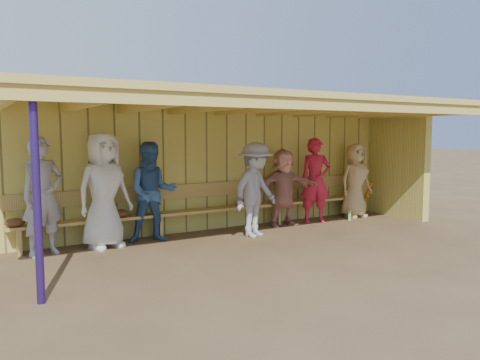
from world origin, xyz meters
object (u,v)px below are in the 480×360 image
(player_f, at_px, (284,187))
(bench, at_px, (220,203))
(player_c, at_px, (152,192))
(player_b, at_px, (104,190))
(player_e, at_px, (255,190))
(player_a, at_px, (43,196))
(player_h, at_px, (355,181))
(player_g, at_px, (316,180))

(player_f, height_order, bench, player_f)
(player_c, relative_size, bench, 0.23)
(player_b, height_order, player_e, player_b)
(player_b, bearing_deg, bench, -9.68)
(player_a, distance_m, player_f, 4.56)
(player_h, bearing_deg, bench, 174.82)
(player_b, height_order, player_h, player_b)
(player_e, height_order, player_g, player_g)
(player_a, distance_m, player_e, 3.58)
(player_e, distance_m, player_f, 1.15)
(player_a, height_order, bench, player_a)
(player_f, bearing_deg, player_b, -176.17)
(player_a, xyz_separation_m, player_b, (0.93, 0.00, 0.03))
(player_h, bearing_deg, player_f, 179.94)
(player_c, xyz_separation_m, player_e, (1.77, -0.54, -0.01))
(player_f, distance_m, player_g, 0.81)
(player_f, distance_m, bench, 1.36)
(player_e, bearing_deg, player_c, 141.49)
(player_a, relative_size, player_g, 1.03)
(player_f, relative_size, bench, 0.21)
(player_e, distance_m, bench, 0.95)
(player_a, distance_m, bench, 3.30)
(player_a, relative_size, player_c, 1.06)
(player_b, bearing_deg, player_f, -17.17)
(player_f, bearing_deg, player_a, -176.17)
(player_b, height_order, player_g, player_b)
(player_b, xyz_separation_m, bench, (2.32, 0.31, -0.43))
(player_a, xyz_separation_m, player_h, (6.51, -0.02, -0.09))
(player_f, xyz_separation_m, player_g, (0.80, -0.03, 0.10))
(player_b, relative_size, bench, 0.25)
(player_a, bearing_deg, player_c, -20.77)
(player_c, bearing_deg, player_a, -166.15)
(player_g, bearing_deg, player_c, -161.15)
(player_b, bearing_deg, player_h, -17.38)
(player_f, bearing_deg, player_e, -148.38)
(player_a, height_order, player_g, player_a)
(player_c, relative_size, player_e, 1.01)
(player_g, relative_size, player_h, 1.08)
(player_f, bearing_deg, player_c, -176.17)
(player_c, xyz_separation_m, bench, (1.49, 0.31, -0.35))
(player_f, xyz_separation_m, bench, (-1.30, 0.31, -0.26))
(player_b, xyz_separation_m, player_h, (5.58, -0.02, -0.13))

